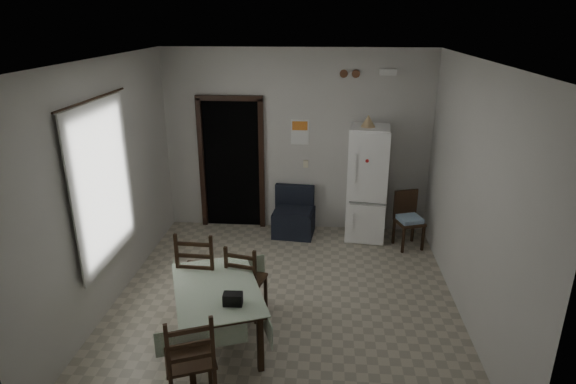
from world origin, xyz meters
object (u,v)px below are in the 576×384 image
(dining_chair_far_right, at_px, (247,278))
(dining_chair_near_head, at_px, (190,357))
(corner_chair, at_px, (409,221))
(dining_table, at_px, (218,315))
(dining_chair_far_left, at_px, (201,270))
(fridge, at_px, (367,184))
(navy_seat, at_px, (294,212))

(dining_chair_far_right, height_order, dining_chair_near_head, dining_chair_near_head)
(dining_chair_far_right, bearing_deg, corner_chair, -126.17)
(dining_chair_far_right, distance_m, dining_chair_near_head, 1.46)
(dining_chair_near_head, bearing_deg, dining_table, -115.22)
(corner_chair, xyz_separation_m, dining_chair_far_left, (-2.70, -1.91, 0.11))
(dining_chair_far_left, distance_m, dining_chair_far_right, 0.54)
(dining_chair_far_right, bearing_deg, fridge, -112.09)
(dining_chair_far_left, xyz_separation_m, dining_chair_near_head, (0.26, -1.45, -0.04))
(fridge, distance_m, navy_seat, 1.24)
(dining_chair_far_left, relative_size, dining_chair_near_head, 1.08)
(corner_chair, bearing_deg, navy_seat, 151.59)
(dining_chair_far_left, height_order, dining_chair_near_head, dining_chair_far_left)
(dining_chair_far_left, xyz_separation_m, dining_chair_far_right, (0.54, -0.01, -0.08))
(dining_chair_far_left, bearing_deg, dining_table, 121.44)
(corner_chair, xyz_separation_m, dining_chair_far_right, (-2.17, -1.92, 0.03))
(fridge, distance_m, dining_chair_far_right, 2.75)
(fridge, relative_size, corner_chair, 2.07)
(fridge, relative_size, dining_chair_far_left, 1.65)
(fridge, distance_m, dining_table, 3.35)
(navy_seat, relative_size, dining_chair_far_left, 0.70)
(dining_chair_far_left, bearing_deg, corner_chair, -142.32)
(dining_chair_near_head, bearing_deg, fridge, -137.74)
(fridge, xyz_separation_m, dining_table, (-1.75, -2.80, -0.56))
(dining_chair_far_left, distance_m, dining_chair_near_head, 1.48)
(dining_chair_far_left, bearing_deg, fridge, -130.41)
(corner_chair, bearing_deg, fridge, 135.04)
(navy_seat, relative_size, dining_table, 0.59)
(dining_chair_far_left, bearing_deg, navy_seat, -110.32)
(dining_table, bearing_deg, corner_chair, 26.10)
(dining_chair_far_left, height_order, dining_chair_far_right, dining_chair_far_left)
(fridge, bearing_deg, dining_table, -115.10)
(fridge, bearing_deg, corner_chair, -19.93)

